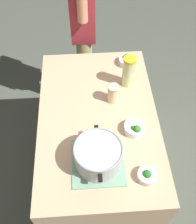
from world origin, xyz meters
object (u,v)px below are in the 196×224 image
at_px(broccoli_bowl_center, 127,60).
at_px(person_cook, 83,31).
at_px(mason_jar, 113,93).
at_px(lemonade_pitcher, 129,72).
at_px(cooking_pot, 98,155).
at_px(broccoli_bowl_front, 147,175).
at_px(broccoli_bowl_back, 135,128).

relative_size(broccoli_bowl_center, person_cook, 0.08).
relative_size(mason_jar, person_cook, 0.08).
height_order(lemonade_pitcher, mason_jar, lemonade_pitcher).
bearing_deg(lemonade_pitcher, cooking_pot, 157.68).
relative_size(mason_jar, broccoli_bowl_center, 1.10).
bearing_deg(person_cook, broccoli_bowl_front, -167.22).
relative_size(cooking_pot, broccoli_bowl_front, 3.14).
xyz_separation_m(lemonade_pitcher, mason_jar, (-0.15, 0.12, -0.05)).
relative_size(cooking_pot, person_cook, 0.21).
relative_size(broccoli_bowl_front, person_cook, 0.07).
bearing_deg(mason_jar, person_cook, 12.71).
distance_m(mason_jar, broccoli_bowl_front, 0.60).
height_order(mason_jar, person_cook, person_cook).
distance_m(mason_jar, person_cook, 0.82).
bearing_deg(cooking_pot, lemonade_pitcher, -22.32).
relative_size(cooking_pot, lemonade_pitcher, 1.43).
height_order(mason_jar, broccoli_bowl_front, mason_jar).
distance_m(broccoli_bowl_front, broccoli_bowl_center, 0.95).
bearing_deg(mason_jar, lemonade_pitcher, -38.93).
xyz_separation_m(broccoli_bowl_front, person_cook, (1.39, 0.32, -0.03)).
bearing_deg(person_cook, mason_jar, -167.29).
bearing_deg(cooking_pot, broccoli_bowl_front, -112.91).
relative_size(mason_jar, broccoli_bowl_front, 1.24).
xyz_separation_m(cooking_pot, person_cook, (1.28, 0.05, -0.09)).
xyz_separation_m(broccoli_bowl_front, broccoli_bowl_back, (0.32, 0.02, 0.00)).
bearing_deg(cooking_pot, broccoli_bowl_center, -18.43).
xyz_separation_m(lemonade_pitcher, person_cook, (0.65, 0.30, -0.13)).
relative_size(lemonade_pitcher, person_cook, 0.15).
bearing_deg(mason_jar, broccoli_bowl_back, -157.38).
bearing_deg(mason_jar, cooking_pot, 164.06).
distance_m(broccoli_bowl_front, broccoli_bowl_back, 0.32).
relative_size(lemonade_pitcher, broccoli_bowl_front, 2.19).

